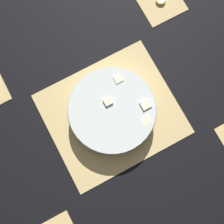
# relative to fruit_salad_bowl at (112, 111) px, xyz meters

# --- Properties ---
(ground_plane) EXTENTS (6.00, 6.00, 0.00)m
(ground_plane) POSITION_rel_fruit_salad_bowl_xyz_m (0.00, -0.00, -0.05)
(ground_plane) COLOR black
(bamboo_mat_center) EXTENTS (0.43, 0.37, 0.01)m
(bamboo_mat_center) POSITION_rel_fruit_salad_bowl_xyz_m (0.00, -0.00, -0.04)
(bamboo_mat_center) COLOR #D6B775
(bamboo_mat_center) RESTS_ON ground_plane
(coaster_mat_near_left) EXTENTS (0.15, 0.15, 0.01)m
(coaster_mat_near_left) POSITION_rel_fruit_salad_bowl_xyz_m (-0.35, -0.28, -0.04)
(coaster_mat_near_left) COLOR #D6B775
(coaster_mat_near_left) RESTS_ON ground_plane
(fruit_salad_bowl) EXTENTS (0.29, 0.29, 0.08)m
(fruit_salad_bowl) POSITION_rel_fruit_salad_bowl_xyz_m (0.00, 0.00, 0.00)
(fruit_salad_bowl) COLOR silver
(fruit_salad_bowl) RESTS_ON bamboo_mat_center
(banana_coin_single) EXTENTS (0.04, 0.04, 0.01)m
(banana_coin_single) POSITION_rel_fruit_salad_bowl_xyz_m (-0.35, -0.28, -0.04)
(banana_coin_single) COLOR #F4EABC
(banana_coin_single) RESTS_ON coaster_mat_near_left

